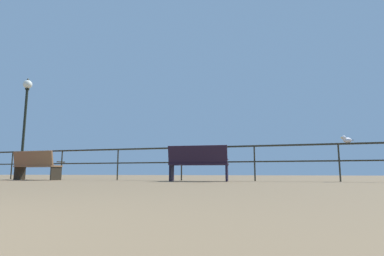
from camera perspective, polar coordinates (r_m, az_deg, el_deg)
pier_railing at (r=9.38m, az=4.62°, el=-5.02°), size 20.43×0.05×1.05m
bench_far_left at (r=11.47m, az=-27.13°, el=-6.01°), size 1.73×0.77×0.95m
bench_near_left at (r=8.59m, az=1.14°, el=-6.25°), size 1.70×0.75×0.99m
lamppost_left at (r=13.88m, az=-28.65°, el=2.46°), size 0.34×0.34×4.05m
seagull_on_rail at (r=9.32m, az=26.88°, el=-1.94°), size 0.37×0.27×0.19m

